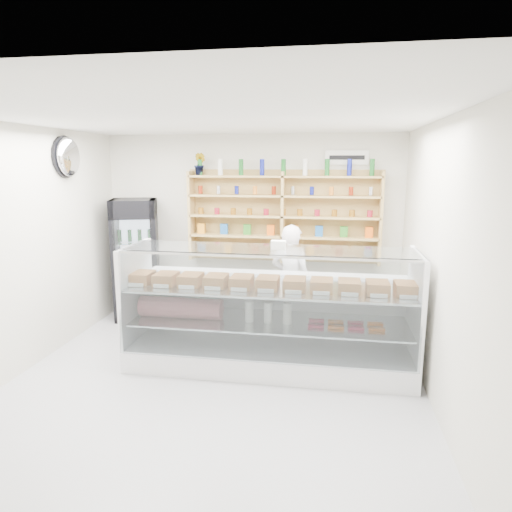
# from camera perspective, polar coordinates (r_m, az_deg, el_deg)

# --- Properties ---
(room) EXTENTS (5.00, 5.00, 5.00)m
(room) POSITION_cam_1_polar(r_m,az_deg,el_deg) (4.61, -5.92, -0.66)
(room) COLOR #A4A4A9
(room) RESTS_ON ground
(display_counter) EXTENTS (3.29, 0.98, 1.43)m
(display_counter) POSITION_cam_1_polar(r_m,az_deg,el_deg) (5.44, 1.62, -9.88)
(display_counter) COLOR white
(display_counter) RESTS_ON floor
(shop_worker) EXTENTS (0.66, 0.54, 1.57)m
(shop_worker) POSITION_cam_1_polar(r_m,az_deg,el_deg) (6.27, 4.37, -3.15)
(shop_worker) COLOR white
(shop_worker) RESTS_ON floor
(drinks_cooler) EXTENTS (0.83, 0.82, 1.84)m
(drinks_cooler) POSITION_cam_1_polar(r_m,az_deg,el_deg) (7.26, -14.77, -0.34)
(drinks_cooler) COLOR black
(drinks_cooler) RESTS_ON floor
(wall_shelving) EXTENTS (2.84, 0.28, 1.33)m
(wall_shelving) POSITION_cam_1_polar(r_m,az_deg,el_deg) (6.77, 3.38, 4.92)
(wall_shelving) COLOR tan
(wall_shelving) RESTS_ON back_wall
(potted_plant) EXTENTS (0.22, 0.21, 0.33)m
(potted_plant) POSITION_cam_1_polar(r_m,az_deg,el_deg) (6.96, -7.03, 11.34)
(potted_plant) COLOR #1E6626
(potted_plant) RESTS_ON wall_shelving
(security_mirror) EXTENTS (0.15, 0.50, 0.50)m
(security_mirror) POSITION_cam_1_polar(r_m,az_deg,el_deg) (6.49, -22.38, 11.39)
(security_mirror) COLOR silver
(security_mirror) RESTS_ON left_wall
(wall_sign) EXTENTS (0.62, 0.03, 0.20)m
(wall_sign) POSITION_cam_1_polar(r_m,az_deg,el_deg) (6.82, 11.29, 11.98)
(wall_sign) COLOR white
(wall_sign) RESTS_ON back_wall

